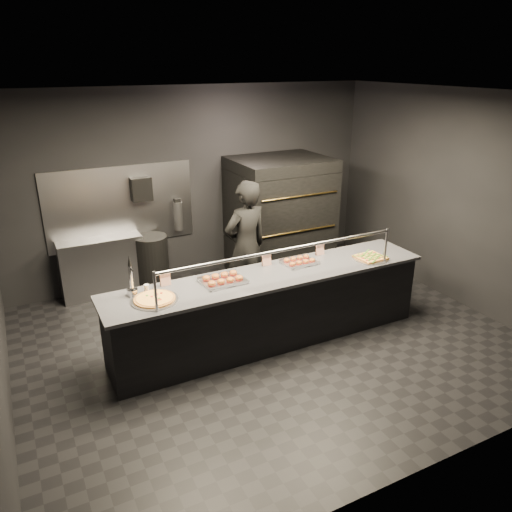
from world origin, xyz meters
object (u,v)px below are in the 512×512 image
beer_tap (132,284)px  towel_dispenser (141,189)px  trash_bin (152,262)px  worker (246,246)px  service_counter (270,308)px  fire_extinguisher (178,215)px  slider_tray_a (223,279)px  square_pizza (371,258)px  pizza_oven (280,216)px  round_pizza (155,299)px  slider_tray_b (299,261)px  prep_shelf (102,267)px

beer_tap → towel_dispenser: bearing=71.6°
trash_bin → worker: 1.67m
service_counter → fire_extinguisher: 2.50m
slider_tray_a → square_pizza: bearing=-6.2°
pizza_oven → fire_extinguisher: 1.63m
round_pizza → worker: size_ratio=0.28×
beer_tap → square_pizza: (3.03, -0.35, -0.12)m
square_pizza → slider_tray_b: bearing=161.6°
beer_tap → worker: worker is taller
beer_tap → square_pizza: beer_tap is taller
fire_extinguisher → trash_bin: fire_extinguisher is taller
service_counter → round_pizza: service_counter is taller
service_counter → slider_tray_a: service_counter is taller
towel_dispenser → worker: 1.85m
towel_dispenser → slider_tray_a: size_ratio=0.64×
towel_dispenser → fire_extinguisher: (0.55, 0.01, -0.49)m
pizza_oven → trash_bin: pizza_oven is taller
fire_extinguisher → slider_tray_a: bearing=-96.1°
service_counter → prep_shelf: 2.82m
round_pizza → slider_tray_b: slider_tray_b is taller
towel_dispenser → round_pizza: (-0.55, -2.43, -0.61)m
prep_shelf → square_pizza: square_pizza is taller
slider_tray_b → worker: worker is taller
slider_tray_b → trash_bin: 2.53m
pizza_oven → slider_tray_a: 2.57m
slider_tray_a → trash_bin: 2.23m
fire_extinguisher → slider_tray_a: fire_extinguisher is taller
slider_tray_a → beer_tap: bearing=172.8°
pizza_oven → round_pizza: 3.29m
fire_extinguisher → slider_tray_a: 2.35m
round_pizza → trash_bin: (0.58, 2.26, -0.51)m
round_pizza → slider_tray_b: bearing=5.6°
towel_dispenser → slider_tray_b: size_ratio=0.75×
towel_dispenser → slider_tray_b: bearing=-58.0°
slider_tray_b → square_pizza: slider_tray_b is taller
fire_extinguisher → round_pizza: fire_extinguisher is taller
service_counter → towel_dispenser: towel_dispenser is taller
beer_tap → round_pizza: beer_tap is taller
pizza_oven → beer_tap: 3.30m
service_counter → square_pizza: bearing=-6.1°
service_counter → round_pizza: size_ratio=7.94×
pizza_oven → slider_tray_a: bearing=-134.5°
service_counter → prep_shelf: (-1.60, 2.32, -0.01)m
round_pizza → square_pizza: size_ratio=1.14×
slider_tray_a → slider_tray_b: bearing=4.2°
service_counter → fire_extinguisher: bearing=98.3°
beer_tap → worker: 1.96m
service_counter → towel_dispenser: (-0.90, 2.39, 1.09)m
pizza_oven → prep_shelf: bearing=171.5°
beer_tap → trash_bin: beer_tap is taller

